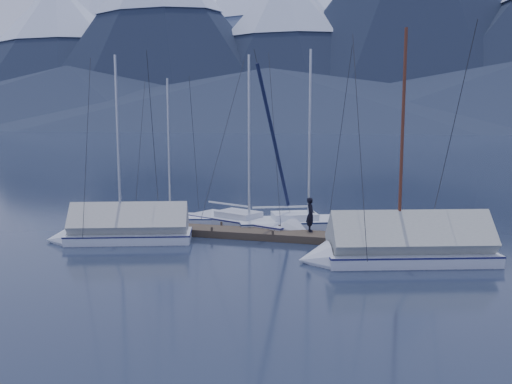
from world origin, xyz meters
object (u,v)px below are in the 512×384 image
sailboat_open_right (318,224)px  sailboat_covered_far (118,232)px  sailboat_open_mid (257,226)px  sailboat_covered_near (394,250)px  sailboat_open_left (179,220)px  person (310,214)px

sailboat_open_right → sailboat_covered_far: bearing=-145.8°
sailboat_open_mid → sailboat_covered_near: 8.49m
sailboat_open_right → sailboat_open_mid: bearing=-158.0°
sailboat_open_mid → sailboat_covered_near: (6.99, -4.81, 0.33)m
sailboat_open_left → person: (7.59, -1.85, 1.01)m
person → sailboat_open_left: bearing=56.9°
sailboat_open_right → sailboat_open_left: bearing=-173.6°
sailboat_covered_far → sailboat_open_left: bearing=79.6°
sailboat_covered_far → person: size_ratio=5.71×
sailboat_open_mid → sailboat_covered_far: sailboat_open_mid is taller
sailboat_open_left → sailboat_open_right: bearing=6.4°
sailboat_open_mid → sailboat_open_right: (3.01, 1.22, 0.01)m
sailboat_covered_near → person: sailboat_covered_near is taller
sailboat_open_mid → sailboat_open_right: sailboat_open_right is taller
sailboat_open_mid → person: size_ratio=5.96×
sailboat_open_left → person: size_ratio=5.24×
sailboat_open_left → sailboat_covered_near: bearing=-24.2°
sailboat_open_right → sailboat_covered_near: size_ratio=0.99×
sailboat_open_right → person: size_ratio=6.14×
sailboat_open_mid → person: 3.52m
sailboat_covered_near → sailboat_open_right: bearing=123.4°
sailboat_open_left → sailboat_open_mid: bearing=-4.6°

